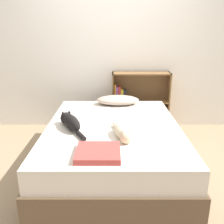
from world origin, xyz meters
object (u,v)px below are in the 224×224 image
at_px(cat_dark, 69,122).
at_px(bookshelf, 136,100).
at_px(cat_light, 122,133).
at_px(pillow, 117,100).
at_px(bed, 112,146).

relative_size(cat_dark, bookshelf, 0.60).
relative_size(cat_light, bookshelf, 0.56).
height_order(cat_light, cat_dark, cat_dark).
bearing_deg(bookshelf, cat_light, -100.66).
xyz_separation_m(cat_dark, bookshelf, (0.85, 1.34, -0.13)).
bearing_deg(bookshelf, cat_dark, -122.44).
xyz_separation_m(pillow, bookshelf, (0.33, 0.45, -0.12)).
bearing_deg(cat_dark, pillow, -58.65).
distance_m(pillow, bookshelf, 0.57).
distance_m(bed, cat_light, 0.50).
bearing_deg(bed, cat_light, -75.72).
bearing_deg(pillow, cat_dark, -120.62).
xyz_separation_m(cat_light, cat_dark, (-0.55, 0.27, 0.01)).
relative_size(bed, cat_dark, 3.64).
distance_m(pillow, cat_light, 1.16).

